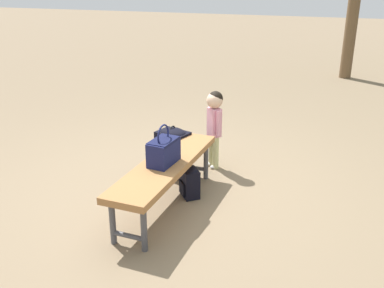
% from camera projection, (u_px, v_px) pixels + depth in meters
% --- Properties ---
extents(ground_plane, '(40.00, 40.00, 0.00)m').
position_uv_depth(ground_plane, '(167.00, 189.00, 4.41)').
color(ground_plane, '#7F6B51').
rests_on(ground_plane, ground).
extents(park_bench, '(1.61, 0.46, 0.45)m').
position_uv_depth(park_bench, '(165.00, 168.00, 3.94)').
color(park_bench, '#9E6B3D').
rests_on(park_bench, ground).
extents(handbag, '(0.34, 0.21, 0.37)m').
position_uv_depth(handbag, '(164.00, 150.00, 3.85)').
color(handbag, '#191E4C').
rests_on(handbag, park_bench).
extents(child_standing, '(0.19, 0.19, 0.87)m').
position_uv_depth(child_standing, '(214.00, 118.00, 4.71)').
color(child_standing, '#CCCC8C').
rests_on(child_standing, ground).
extents(backpack_large, '(0.34, 0.38, 0.55)m').
position_uv_depth(backpack_large, '(173.00, 150.00, 4.67)').
color(backpack_large, black).
rests_on(backpack_large, ground).
extents(backpack_small, '(0.24, 0.23, 0.33)m').
position_uv_depth(backpack_small, '(190.00, 181.00, 4.21)').
color(backpack_small, black).
rests_on(backpack_small, ground).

